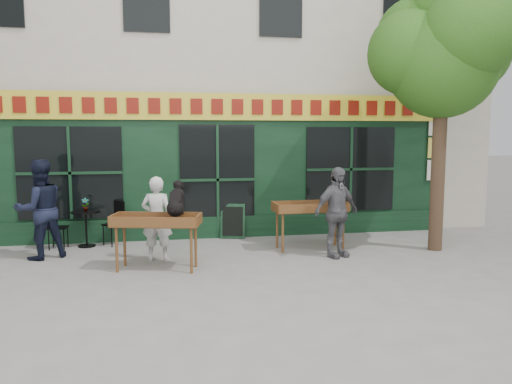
% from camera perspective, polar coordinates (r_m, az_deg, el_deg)
% --- Properties ---
extents(ground, '(80.00, 80.00, 0.00)m').
position_cam_1_polar(ground, '(9.39, -2.81, -8.11)').
color(ground, slate).
rests_on(ground, ground).
extents(building, '(14.00, 7.26, 10.00)m').
position_cam_1_polar(building, '(15.24, -6.08, 16.39)').
color(building, beige).
rests_on(building, ground).
extents(street_tree, '(3.05, 2.90, 5.60)m').
position_cam_1_polar(street_tree, '(11.01, 20.64, 15.21)').
color(street_tree, '#382619').
rests_on(street_tree, ground).
extents(book_cart_center, '(1.60, 0.95, 0.99)m').
position_cam_1_polar(book_cart_center, '(8.94, -11.30, -3.59)').
color(book_cart_center, brown).
rests_on(book_cart_center, ground).
extents(dog, '(0.47, 0.66, 0.60)m').
position_cam_1_polar(dog, '(8.82, -9.11, -0.60)').
color(dog, black).
rests_on(dog, book_cart_center).
extents(woman, '(0.66, 0.51, 1.61)m').
position_cam_1_polar(woman, '(9.59, -11.26, -3.01)').
color(woman, silver).
rests_on(woman, ground).
extents(book_cart_right, '(1.52, 0.67, 0.99)m').
position_cam_1_polar(book_cart_right, '(10.41, 6.21, -2.05)').
color(book_cart_right, brown).
rests_on(book_cart_right, ground).
extents(man_right, '(1.12, 0.78, 1.76)m').
position_cam_1_polar(man_right, '(9.79, 9.16, -2.30)').
color(man_right, '#545358').
rests_on(man_right, ground).
extents(bistro_table, '(0.60, 0.60, 0.76)m').
position_cam_1_polar(bistro_table, '(11.19, -18.86, -3.21)').
color(bistro_table, black).
rests_on(bistro_table, ground).
extents(bistro_chair_left, '(0.39, 0.39, 0.95)m').
position_cam_1_polar(bistro_chair_left, '(11.21, -22.17, -3.25)').
color(bistro_chair_left, black).
rests_on(bistro_chair_left, ground).
extents(bistro_chair_right, '(0.51, 0.51, 0.95)m').
position_cam_1_polar(bistro_chair_right, '(11.22, -15.66, -2.99)').
color(bistro_chair_right, black).
rests_on(bistro_chair_right, ground).
extents(potted_plant, '(0.17, 0.13, 0.29)m').
position_cam_1_polar(potted_plant, '(11.14, -18.93, -1.36)').
color(potted_plant, gray).
rests_on(potted_plant, bistro_table).
extents(man_left, '(1.17, 1.10, 1.92)m').
position_cam_1_polar(man_left, '(10.38, -23.48, -1.84)').
color(man_left, black).
rests_on(man_left, ground).
extents(chalkboard, '(0.59, 0.31, 0.79)m').
position_cam_1_polar(chalkboard, '(11.47, -2.68, -3.35)').
color(chalkboard, black).
rests_on(chalkboard, ground).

